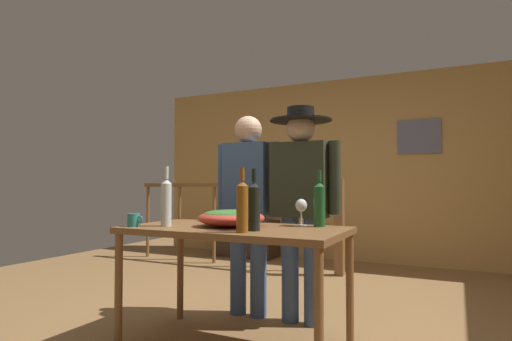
{
  "coord_description": "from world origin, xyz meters",
  "views": [
    {
      "loc": [
        1.28,
        -2.88,
        1.04
      ],
      "look_at": [
        -0.02,
        -0.23,
        1.14
      ],
      "focal_mm": 29.04,
      "sensor_mm": 36.0,
      "label": 1
    }
  ],
  "objects": [
    {
      "name": "ground_plane",
      "position": [
        0.0,
        0.0,
        0.0
      ],
      "size": [
        7.86,
        7.86,
        0.0
      ],
      "primitive_type": "plane",
      "color": "olive"
    },
    {
      "name": "back_wall",
      "position": [
        0.0,
        2.81,
        1.25
      ],
      "size": [
        6.04,
        0.1,
        2.5
      ],
      "primitive_type": "cube",
      "color": "tan",
      "rests_on": "ground_plane"
    },
    {
      "name": "framed_picture",
      "position": [
        0.83,
        2.75,
        1.65
      ],
      "size": [
        0.52,
        0.03,
        0.43
      ],
      "primitive_type": "cube",
      "color": "slate"
    },
    {
      "name": "stair_railing",
      "position": [
        -0.89,
        1.83,
        0.68
      ],
      "size": [
        2.9,
        0.1,
        1.11
      ],
      "color": "brown",
      "rests_on": "ground_plane"
    },
    {
      "name": "tv_console",
      "position": [
        -1.5,
        2.46,
        0.26
      ],
      "size": [
        0.9,
        0.4,
        0.53
      ],
      "primitive_type": "cube",
      "color": "#38281E",
      "rests_on": "ground_plane"
    },
    {
      "name": "flat_screen_tv",
      "position": [
        -1.5,
        2.43,
        0.76
      ],
      "size": [
        0.54,
        0.12,
        0.39
      ],
      "color": "black",
      "rests_on": "tv_console"
    },
    {
      "name": "serving_table",
      "position": [
        -0.02,
        -0.54,
        0.69
      ],
      "size": [
        1.41,
        0.73,
        0.77
      ],
      "color": "brown",
      "rests_on": "ground_plane"
    },
    {
      "name": "salad_bowl",
      "position": [
        -0.06,
        -0.51,
        0.83
      ],
      "size": [
        0.44,
        0.44,
        0.22
      ],
      "color": "#CC3D2D",
      "rests_on": "serving_table"
    },
    {
      "name": "wine_glass",
      "position": [
        0.33,
        -0.26,
        0.89
      ],
      "size": [
        0.08,
        0.08,
        0.18
      ],
      "color": "silver",
      "rests_on": "serving_table"
    },
    {
      "name": "wine_bottle_dark",
      "position": [
        0.19,
        -0.68,
        0.92
      ],
      "size": [
        0.07,
        0.07,
        0.37
      ],
      "color": "black",
      "rests_on": "serving_table"
    },
    {
      "name": "wine_bottle_green",
      "position": [
        0.46,
        -0.28,
        0.92
      ],
      "size": [
        0.07,
        0.07,
        0.37
      ],
      "color": "#1E5628",
      "rests_on": "serving_table"
    },
    {
      "name": "wine_bottle_clear",
      "position": [
        -0.45,
        -0.69,
        0.93
      ],
      "size": [
        0.07,
        0.07,
        0.39
      ],
      "color": "silver",
      "rests_on": "serving_table"
    },
    {
      "name": "wine_bottle_amber",
      "position": [
        0.17,
        -0.79,
        0.92
      ],
      "size": [
        0.07,
        0.07,
        0.37
      ],
      "color": "brown",
      "rests_on": "serving_table"
    },
    {
      "name": "mug_teal",
      "position": [
        -0.63,
        -0.8,
        0.81
      ],
      "size": [
        0.12,
        0.08,
        0.09
      ],
      "color": "teal",
      "rests_on": "serving_table"
    },
    {
      "name": "person_standing_left",
      "position": [
        -0.25,
        0.09,
        0.93
      ],
      "size": [
        0.55,
        0.23,
        1.6
      ],
      "rotation": [
        0.0,
        0.0,
        3.16
      ],
      "color": "#3D5684",
      "rests_on": "ground_plane"
    },
    {
      "name": "person_standing_right",
      "position": [
        0.2,
        0.09,
        0.98
      ],
      "size": [
        0.62,
        0.47,
        1.63
      ],
      "rotation": [
        0.0,
        0.0,
        3.12
      ],
      "color": "#3D5684",
      "rests_on": "ground_plane"
    }
  ]
}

